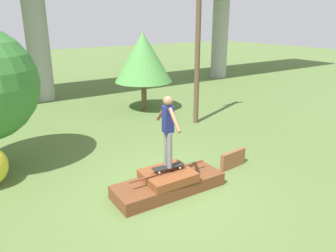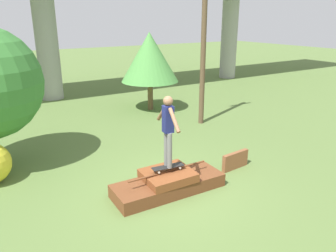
{
  "view_description": "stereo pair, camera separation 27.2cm",
  "coord_description": "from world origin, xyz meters",
  "px_view_note": "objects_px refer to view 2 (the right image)",
  "views": [
    {
      "loc": [
        -4.01,
        -5.87,
        4.04
      ],
      "look_at": [
        -0.0,
        0.03,
        1.68
      ],
      "focal_mm": 35.0,
      "sensor_mm": 36.0,
      "label": 1
    },
    {
      "loc": [
        -3.78,
        -6.02,
        4.04
      ],
      "look_at": [
        -0.0,
        0.03,
        1.68
      ],
      "focal_mm": 35.0,
      "sensor_mm": 36.0,
      "label": 2
    }
  ],
  "objects_px": {
    "skater": "(168,127)",
    "tree_behind_left": "(150,57)",
    "skateboard": "(168,167)",
    "utility_pole": "(204,41)"
  },
  "relations": [
    {
      "from": "skater",
      "to": "utility_pole",
      "type": "bearing_deg",
      "value": 44.32
    },
    {
      "from": "skateboard",
      "to": "skater",
      "type": "height_order",
      "value": "skater"
    },
    {
      "from": "utility_pole",
      "to": "tree_behind_left",
      "type": "distance_m",
      "value": 3.08
    },
    {
      "from": "utility_pole",
      "to": "skateboard",
      "type": "bearing_deg",
      "value": -135.68
    },
    {
      "from": "skater",
      "to": "utility_pole",
      "type": "distance_m",
      "value": 5.84
    },
    {
      "from": "skateboard",
      "to": "skater",
      "type": "distance_m",
      "value": 1.02
    },
    {
      "from": "skater",
      "to": "tree_behind_left",
      "type": "distance_m",
      "value": 7.6
    },
    {
      "from": "skater",
      "to": "skateboard",
      "type": "bearing_deg",
      "value": 180.0
    },
    {
      "from": "skater",
      "to": "tree_behind_left",
      "type": "height_order",
      "value": "tree_behind_left"
    },
    {
      "from": "skateboard",
      "to": "tree_behind_left",
      "type": "relative_size",
      "value": 0.23
    }
  ]
}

